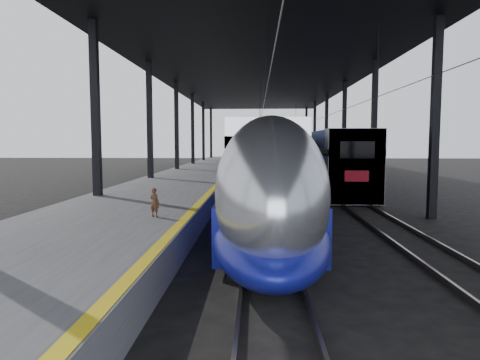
{
  "coord_description": "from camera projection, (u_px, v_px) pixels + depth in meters",
  "views": [
    {
      "loc": [
        1.62,
        -14.59,
        3.48
      ],
      "look_at": [
        0.98,
        2.1,
        2.0
      ],
      "focal_mm": 32.0,
      "sensor_mm": 36.0,
      "label": 1
    }
  ],
  "objects": [
    {
      "name": "ground",
      "position": [
        210.0,
        242.0,
        14.89
      ],
      "size": [
        160.0,
        160.0,
        0.0
      ],
      "primitive_type": "plane",
      "color": "black",
      "rests_on": "ground"
    },
    {
      "name": "platform",
      "position": [
        194.0,
        179.0,
        34.89
      ],
      "size": [
        6.0,
        80.0,
        1.0
      ],
      "primitive_type": "cube",
      "color": "#4C4C4F",
      "rests_on": "ground"
    },
    {
      "name": "yellow_strip",
      "position": [
        228.0,
        173.0,
        34.74
      ],
      "size": [
        0.3,
        80.0,
        0.01
      ],
      "primitive_type": "cube",
      "color": "yellow",
      "rests_on": "platform"
    },
    {
      "name": "rails",
      "position": [
        292.0,
        184.0,
        34.62
      ],
      "size": [
        6.52,
        80.0,
        0.16
      ],
      "color": "slate",
      "rests_on": "ground"
    },
    {
      "name": "canopy",
      "position": [
        260.0,
        71.0,
        33.92
      ],
      "size": [
        18.0,
        75.0,
        9.47
      ],
      "color": "black",
      "rests_on": "ground"
    },
    {
      "name": "tgv_train",
      "position": [
        261.0,
        158.0,
        38.92
      ],
      "size": [
        3.02,
        65.2,
        4.33
      ],
      "color": "#B0B3B8",
      "rests_on": "ground"
    },
    {
      "name": "second_train",
      "position": [
        302.0,
        154.0,
        50.08
      ],
      "size": [
        3.07,
        56.05,
        4.23
      ],
      "color": "navy",
      "rests_on": "ground"
    },
    {
      "name": "child",
      "position": [
        155.0,
        202.0,
        14.21
      ],
      "size": [
        0.42,
        0.36,
        0.96
      ],
      "primitive_type": "imported",
      "rotation": [
        0.0,
        0.0,
        2.71
      ],
      "color": "#4E2C1A",
      "rests_on": "platform"
    }
  ]
}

